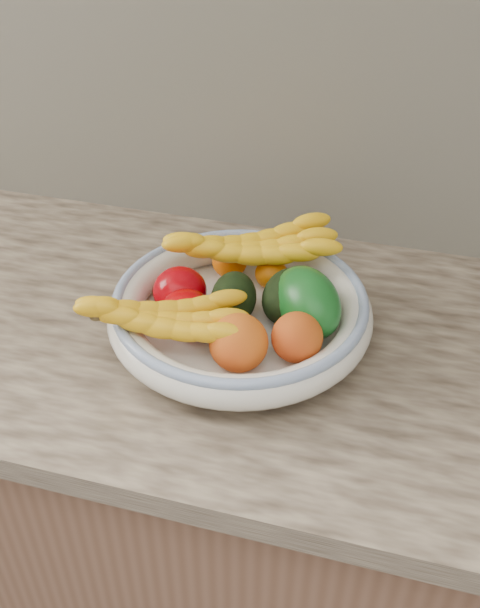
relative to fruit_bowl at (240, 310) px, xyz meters
name	(u,v)px	position (x,y,z in m)	size (l,w,h in m)	color
kitchen_counter	(243,499)	(0.00, 0.03, -0.48)	(2.44, 0.66, 1.40)	brown
fruit_bowl	(240,310)	(0.00, 0.00, 0.00)	(0.39, 0.39, 0.08)	silver
clementine_back_left	(230,262)	(-0.05, 0.11, 0.01)	(0.06, 0.06, 0.05)	orange
clementine_back_right	(271,274)	(0.02, 0.10, 0.01)	(0.05, 0.05, 0.05)	orange
tomato_left	(180,291)	(-0.09, 0.00, 0.01)	(0.08, 0.08, 0.07)	#9F0008
tomato_near_left	(186,312)	(-0.07, -0.04, 0.01)	(0.08, 0.08, 0.07)	#AC0003
avocado_center	(234,298)	(-0.01, 0.01, 0.02)	(0.07, 0.10, 0.07)	black
avocado_right	(288,296)	(0.06, 0.03, 0.02)	(0.07, 0.11, 0.07)	black
green_mango	(307,302)	(0.10, 0.01, 0.03)	(0.09, 0.13, 0.09)	#0E4C16
peach_front	(239,343)	(0.02, -0.09, 0.02)	(0.08, 0.08, 0.08)	orange
peach_right	(297,337)	(0.10, -0.06, 0.02)	(0.07, 0.07, 0.07)	orange
banana_bunch_back	(251,251)	(-0.01, 0.10, 0.04)	(0.29, 0.11, 0.08)	yellow
banana_bunch_front	(163,322)	(-0.08, -0.09, 0.03)	(0.25, 0.10, 0.07)	yellow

